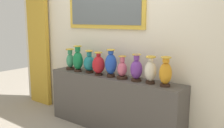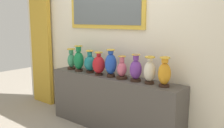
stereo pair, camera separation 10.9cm
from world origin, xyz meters
The scene contains 12 objects.
display_shelf centered at (0.00, 0.00, 0.41)m, with size 2.20×0.39×0.82m, color #4C4742.
back_wall centered at (-0.01, 0.25, 1.48)m, with size 4.82×0.14×2.95m.
curtain_gold centered at (-1.91, 0.13, 1.17)m, with size 0.56×0.08×2.34m, color gold.
vase_jade centered at (-0.85, -0.02, 0.98)m, with size 0.14×0.14×0.35m.
vase_emerald centered at (-0.64, -0.06, 1.01)m, with size 0.16×0.16×0.41m.
vase_teal centered at (-0.43, -0.02, 0.98)m, with size 0.18×0.18×0.35m.
vase_crimson centered at (-0.21, -0.06, 0.98)m, with size 0.18×0.18×0.35m.
vase_sapphire centered at (0.01, -0.04, 1.02)m, with size 0.17×0.17×0.40m.
vase_rose centered at (0.21, -0.04, 0.96)m, with size 0.15×0.15×0.32m.
vase_violet centered at (0.43, -0.03, 0.99)m, with size 0.16×0.16×0.37m.
vase_ivory centered at (0.64, -0.02, 0.99)m, with size 0.15×0.15×0.36m.
vase_amber centered at (0.86, -0.03, 1.00)m, with size 0.16×0.16×0.37m.
Camera 2 is at (2.27, -2.74, 1.64)m, focal length 40.28 mm.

